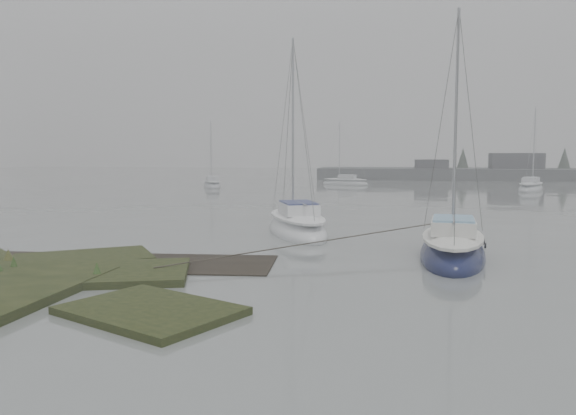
% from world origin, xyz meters
% --- Properties ---
extents(ground, '(160.00, 160.00, 0.00)m').
position_xyz_m(ground, '(0.00, 30.00, 0.00)').
color(ground, slate).
rests_on(ground, ground).
extents(far_shoreline, '(60.00, 8.00, 4.15)m').
position_xyz_m(far_shoreline, '(26.84, 61.90, 0.85)').
color(far_shoreline, '#4C4F51').
rests_on(far_shoreline, ground).
extents(sailboat_main, '(2.54, 6.28, 8.66)m').
position_xyz_m(sailboat_main, '(7.36, 7.17, 0.27)').
color(sailboat_main, '#14193D').
rests_on(sailboat_main, ground).
extents(sailboat_white, '(4.28, 6.55, 8.81)m').
position_xyz_m(sailboat_white, '(1.53, 11.59, 0.27)').
color(sailboat_white, silver).
rests_on(sailboat_white, ground).
extents(sailboat_far_a, '(3.44, 5.17, 6.96)m').
position_xyz_m(sailboat_far_a, '(-11.95, 40.94, 0.22)').
color(sailboat_far_a, '#9EA1A6').
rests_on(sailboat_far_a, ground).
extents(sailboat_far_b, '(3.83, 5.89, 7.91)m').
position_xyz_m(sailboat_far_b, '(17.34, 41.21, 0.25)').
color(sailboat_far_b, '#B3B9BE').
rests_on(sailboat_far_b, ground).
extents(sailboat_far_c, '(5.24, 2.81, 7.04)m').
position_xyz_m(sailboat_far_c, '(0.47, 47.12, 0.22)').
color(sailboat_far_c, '#A0A4A8').
rests_on(sailboat_far_c, ground).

